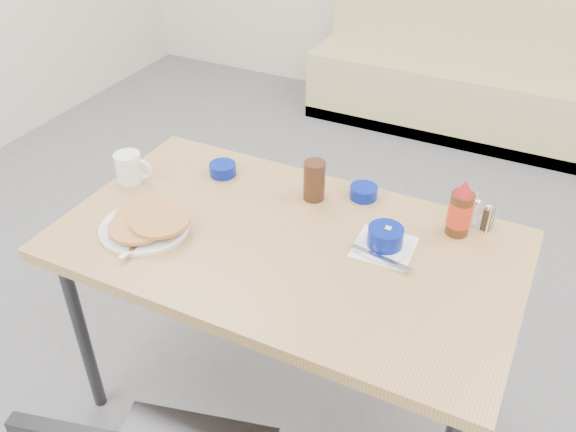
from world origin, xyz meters
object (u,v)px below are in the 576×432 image
at_px(pancake_plate, 146,224).
at_px(amber_tumbler, 314,181).
at_px(syrup_bottle, 460,211).
at_px(booth_bench, 461,75).
at_px(grits_setting, 385,240).
at_px(coffee_mug, 130,167).
at_px(creamer_bowl, 223,169).
at_px(butter_bowl, 364,192).
at_px(condiment_caddy, 481,216).
at_px(dining_table, 286,256).

bearing_deg(pancake_plate, amber_tumbler, 44.81).
relative_size(amber_tumbler, syrup_bottle, 0.72).
xyz_separation_m(booth_bench, grits_setting, (0.28, -2.44, 0.44)).
height_order(coffee_mug, syrup_bottle, syrup_bottle).
xyz_separation_m(creamer_bowl, butter_bowl, (0.50, 0.08, -0.00)).
relative_size(booth_bench, grits_setting, 9.45).
height_order(booth_bench, amber_tumbler, booth_bench).
distance_m(butter_bowl, syrup_bottle, 0.34).
height_order(pancake_plate, condiment_caddy, condiment_caddy).
height_order(pancake_plate, grits_setting, grits_setting).
xyz_separation_m(pancake_plate, amber_tumbler, (0.39, 0.39, 0.05)).
height_order(coffee_mug, amber_tumbler, amber_tumbler).
distance_m(amber_tumbler, syrup_bottle, 0.48).
height_order(butter_bowl, condiment_caddy, condiment_caddy).
bearing_deg(dining_table, pancake_plate, -161.01).
distance_m(coffee_mug, amber_tumbler, 0.64).
bearing_deg(coffee_mug, grits_setting, 1.95).
relative_size(dining_table, pancake_plate, 4.60).
bearing_deg(creamer_bowl, grits_setting, -12.58).
relative_size(coffee_mug, amber_tumbler, 0.99).
bearing_deg(syrup_bottle, dining_table, -149.38).
distance_m(pancake_plate, coffee_mug, 0.30).
height_order(butter_bowl, amber_tumbler, amber_tumbler).
relative_size(coffee_mug, condiment_caddy, 1.31).
distance_m(grits_setting, butter_bowl, 0.28).
height_order(pancake_plate, coffee_mug, coffee_mug).
bearing_deg(condiment_caddy, booth_bench, 123.54).
xyz_separation_m(booth_bench, coffee_mug, (-0.64, -2.47, 0.46)).
bearing_deg(coffee_mug, pancake_plate, -43.08).
height_order(dining_table, creamer_bowl, creamer_bowl).
bearing_deg(condiment_caddy, pancake_plate, -131.96).
height_order(amber_tumbler, condiment_caddy, amber_tumbler).
relative_size(dining_table, coffee_mug, 10.42).
bearing_deg(grits_setting, condiment_caddy, 46.72).
relative_size(pancake_plate, coffee_mug, 2.27).
relative_size(pancake_plate, amber_tumbler, 2.23).
xyz_separation_m(pancake_plate, coffee_mug, (-0.22, 0.21, 0.03)).
relative_size(coffee_mug, creamer_bowl, 1.42).
bearing_deg(booth_bench, pancake_plate, -98.80).
height_order(grits_setting, condiment_caddy, condiment_caddy).
height_order(condiment_caddy, syrup_bottle, syrup_bottle).
distance_m(grits_setting, creamer_bowl, 0.67).
bearing_deg(butter_bowl, dining_table, -111.35).
height_order(dining_table, pancake_plate, pancake_plate).
distance_m(booth_bench, dining_table, 2.56).
relative_size(butter_bowl, amber_tumbler, 0.68).
height_order(booth_bench, condiment_caddy, booth_bench).
xyz_separation_m(creamer_bowl, syrup_bottle, (0.83, 0.03, 0.06)).
height_order(booth_bench, pancake_plate, booth_bench).
height_order(dining_table, coffee_mug, coffee_mug).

